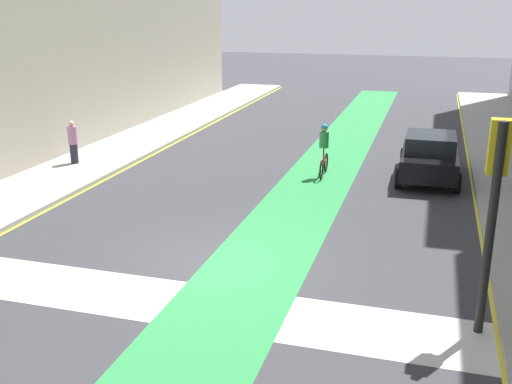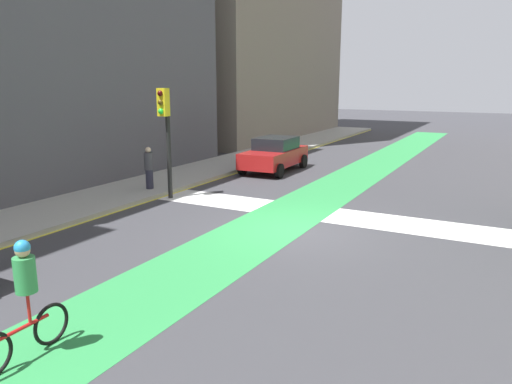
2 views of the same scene
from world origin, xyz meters
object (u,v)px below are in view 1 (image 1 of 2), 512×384
Objects in this scene: car_black_right_far at (429,156)px; cyclist_in_lane at (324,149)px; pedestrian_sidewalk_left_a at (73,142)px; traffic_signal_near_right at (495,186)px.

cyclist_in_lane is at bearing -168.01° from car_black_right_far.
car_black_right_far is 2.27× the size of cyclist_in_lane.
cyclist_in_lane reaches higher than pedestrian_sidewalk_left_a.
cyclist_in_lane reaches higher than car_black_right_far.
traffic_signal_near_right is at bearing -30.62° from pedestrian_sidewalk_left_a.
traffic_signal_near_right reaches higher than car_black_right_far.
cyclist_in_lane is (-3.48, -0.74, 0.17)m from car_black_right_far.
car_black_right_far is 3.56m from cyclist_in_lane.
pedestrian_sidewalk_left_a is (-13.53, 8.01, -1.80)m from traffic_signal_near_right.
cyclist_in_lane is 9.04m from pedestrian_sidewalk_left_a.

